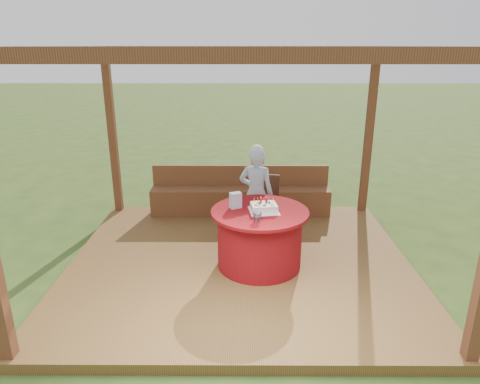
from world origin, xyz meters
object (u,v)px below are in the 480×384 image
chair (265,201)px  gift_bag (236,200)px  elderly_woman (256,192)px  drinking_glass (257,217)px  birthday_cake (264,207)px  bench (240,198)px  table (259,238)px

chair → gift_bag: size_ratio=4.30×
elderly_woman → drinking_glass: 1.23m
birthday_cake → drinking_glass: (-0.09, -0.33, 0.00)m
elderly_woman → drinking_glass: (-0.03, -1.22, 0.11)m
gift_bag → drinking_glass: bearing=-83.3°
bench → chair: (0.37, -0.71, 0.21)m
gift_bag → drinking_glass: (0.26, -0.44, -0.05)m
bench → table: size_ratio=2.43×
elderly_woman → bench: bearing=103.6°
table → elderly_woman: bearing=91.2°
bench → drinking_glass: drinking_glass is taller
gift_bag → drinking_glass: 0.51m
elderly_woman → gift_bag: elderly_woman is taller
birthday_cake → gift_bag: size_ratio=1.99×
elderly_woman → birthday_cake: (0.07, -0.90, 0.11)m
bench → birthday_cake: 1.96m
drinking_glass → birthday_cake: bearing=73.9°
birthday_cake → chair: bearing=86.3°
elderly_woman → chair: bearing=60.8°
chair → drinking_glass: size_ratio=7.82×
elderly_woman → drinking_glass: size_ratio=12.71×
birthday_cake → drinking_glass: 0.34m
birthday_cake → gift_bag: gift_bag is taller
table → gift_bag: (-0.31, 0.10, 0.48)m
table → birthday_cake: birthday_cake is taller
birthday_cake → gift_bag: (-0.35, 0.11, 0.05)m
birthday_cake → gift_bag: 0.38m
elderly_woman → birthday_cake: elderly_woman is taller
gift_bag → table: bearing=-41.3°
bench → birthday_cake: (0.30, -1.86, 0.55)m
table → gift_bag: gift_bag is taller
elderly_woman → drinking_glass: bearing=-91.3°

